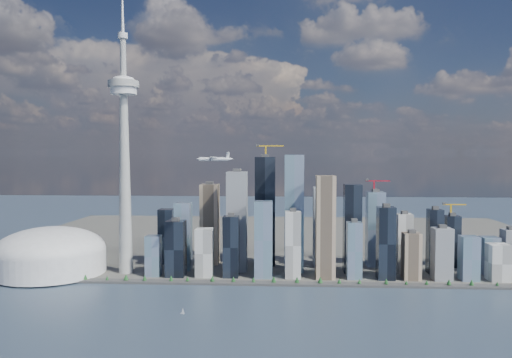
# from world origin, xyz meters

# --- Properties ---
(ground) EXTENTS (4000.00, 4000.00, 0.00)m
(ground) POSITION_xyz_m (0.00, 0.00, 0.00)
(ground) COLOR #2C394E
(ground) RESTS_ON ground
(seawall) EXTENTS (1100.00, 22.00, 4.00)m
(seawall) POSITION_xyz_m (0.00, 250.00, 2.00)
(seawall) COLOR #383838
(seawall) RESTS_ON ground
(land) EXTENTS (1400.00, 900.00, 3.00)m
(land) POSITION_xyz_m (0.00, 700.00, 1.50)
(land) COLOR #4C4C47
(land) RESTS_ON ground
(shoreline_trees) EXTENTS (960.53, 7.20, 8.80)m
(shoreline_trees) POSITION_xyz_m (0.00, 250.00, 8.78)
(shoreline_trees) COLOR #3F2D1E
(shoreline_trees) RESTS_ON seawall
(skyscraper_cluster) EXTENTS (736.00, 142.00, 243.05)m
(skyscraper_cluster) POSITION_xyz_m (59.62, 336.82, 75.10)
(skyscraper_cluster) COLOR black
(skyscraper_cluster) RESTS_ON land
(needle_tower) EXTENTS (56.00, 56.00, 550.50)m
(needle_tower) POSITION_xyz_m (-300.00, 310.00, 235.84)
(needle_tower) COLOR #969792
(needle_tower) RESTS_ON land
(dome_stadium) EXTENTS (200.00, 200.00, 86.00)m
(dome_stadium) POSITION_xyz_m (-440.00, 300.00, 39.44)
(dome_stadium) COLOR silver
(dome_stadium) RESTS_ON land
(airplane) EXTENTS (59.47, 53.02, 14.68)m
(airplane) POSITION_xyz_m (-118.86, 220.12, 218.75)
(airplane) COLOR silver
(airplane) RESTS_ON ground
(sailboat_west) EXTENTS (6.87, 3.81, 9.67)m
(sailboat_west) POSITION_xyz_m (-146.20, 86.30, 3.10)
(sailboat_west) COLOR silver
(sailboat_west) RESTS_ON ground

